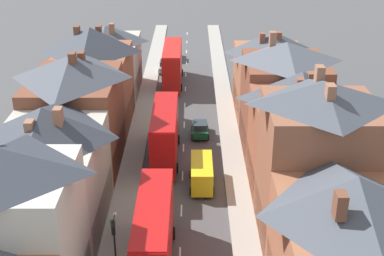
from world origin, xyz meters
TOP-DOWN VIEW (x-y plane):
  - pavement_left at (-5.10, 38.00)m, footprint 2.20×104.00m
  - pavement_right at (5.10, 38.00)m, footprint 2.20×104.00m
  - centre_line_dashes at (0.00, 36.00)m, footprint 0.14×97.80m
  - terrace_row_left at (-10.18, 21.02)m, footprint 8.00×71.87m
  - terrace_row_right at (10.18, 19.20)m, footprint 8.00×63.47m
  - double_decker_bus_lead at (-1.81, 56.22)m, footprint 2.74×10.80m
  - double_decker_bus_mid_street at (-1.81, 16.66)m, footprint 2.74×10.80m
  - double_decker_bus_far_approaching at (-1.81, 33.67)m, footprint 2.74×10.80m
  - car_near_blue at (1.80, 39.06)m, footprint 1.90×3.80m
  - car_parked_left_a at (-3.10, 61.59)m, footprint 1.90×4.22m
  - car_parked_right_a at (-1.80, 67.66)m, footprint 1.90×4.30m
  - delivery_van at (1.80, 28.22)m, footprint 2.20×5.20m
  - pedestrian_mid_right at (-5.31, 20.31)m, footprint 0.36×0.22m
  - street_lamp at (-4.25, 14.59)m, footprint 0.20×1.12m

SIDE VIEW (x-z plane):
  - centre_line_dashes at x=0.00m, z-range 0.00..0.01m
  - pavement_left at x=-5.10m, z-range 0.00..0.14m
  - pavement_right at x=5.10m, z-range 0.00..0.14m
  - car_near_blue at x=1.80m, z-range 0.00..1.66m
  - car_parked_right_a at x=-1.80m, z-range 0.00..1.70m
  - car_parked_left_a at x=-3.10m, z-range 0.00..1.70m
  - pedestrian_mid_right at x=-5.31m, z-range 0.23..1.84m
  - delivery_van at x=1.80m, z-range 0.13..2.54m
  - double_decker_bus_lead at x=-1.81m, z-range 0.17..5.47m
  - double_decker_bus_mid_street at x=-1.81m, z-range 0.17..5.47m
  - double_decker_bus_far_approaching at x=-1.81m, z-range 0.17..5.47m
  - street_lamp at x=-4.25m, z-range 0.49..5.99m
  - terrace_row_left at x=-10.18m, z-range -1.12..12.17m
  - terrace_row_right at x=10.18m, z-range -1.23..12.35m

